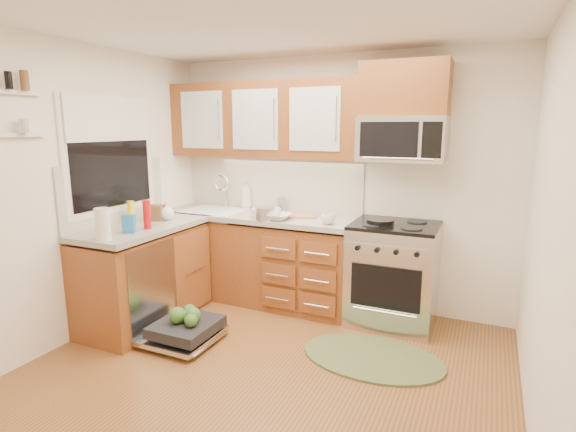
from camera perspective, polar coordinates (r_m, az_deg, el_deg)
The scene contains 37 objects.
floor at distance 3.45m, azimuth -4.23°, elevation -20.35°, with size 3.50×3.50×0.00m, color brown.
ceiling at distance 3.02m, azimuth -4.98°, elevation 24.46°, with size 3.50×3.50×0.00m, color white.
wall_back at distance 4.59m, azimuth 6.04°, elevation 4.22°, with size 3.50×0.04×2.50m, color white.
wall_left at distance 4.12m, azimuth -26.43°, elevation 2.31°, with size 0.04×3.50×2.50m, color white.
wall_right at distance 2.65m, azimuth 30.77°, elevation -2.51°, with size 0.04×3.50×2.50m, color white.
base_cabinet_back at distance 4.77m, azimuth -3.67°, elevation -5.62°, with size 2.05×0.60×0.85m, color brown.
base_cabinet_left at distance 4.45m, azimuth -17.75°, elevation -7.41°, with size 0.60×1.25×0.85m, color brown.
countertop_back at distance 4.64m, azimuth -3.80°, elevation -0.03°, with size 2.07×0.64×0.05m, color #9D9990.
countertop_left at distance 4.32m, azimuth -18.03°, elevation -1.44°, with size 0.64×1.27×0.05m, color #9D9990.
backsplash_back at distance 4.85m, azimuth -2.20°, elevation 4.19°, with size 2.05×0.02×0.57m, color beige.
backsplash_left at distance 4.46m, azimuth -21.09°, elevation 2.82°, with size 0.02×1.25×0.57m, color beige.
upper_cabinets at distance 4.67m, azimuth -3.16°, elevation 12.08°, with size 2.05×0.35×0.75m, color brown, non-canonical shape.
cabinet_over_mw at distance 4.23m, azimuth 14.62°, elevation 15.36°, with size 0.76×0.35×0.47m, color brown.
range at distance 4.28m, azimuth 13.18°, elevation -7.17°, with size 0.76×0.64×0.95m, color silver, non-canonical shape.
microwave at distance 4.19m, azimuth 14.26°, elevation 9.45°, with size 0.76×0.38×0.40m, color silver, non-canonical shape.
sink at distance 4.91m, azimuth -9.31°, elevation -0.72°, with size 0.62×0.50×0.26m, color white, non-canonical shape.
dishwasher at distance 4.05m, azimuth -13.23°, elevation -14.01°, with size 0.70×0.60×0.20m, color silver, non-canonical shape.
window at distance 4.41m, azimuth -21.63°, elevation 7.13°, with size 0.03×1.05×1.05m, color white, non-canonical shape.
window_blind at distance 4.39m, azimuth -21.72°, elevation 11.43°, with size 0.02×0.96×0.40m, color white.
shelf_upper at distance 3.86m, azimuth -31.30°, elevation 13.27°, with size 0.04×0.40×0.03m, color white.
shelf_lower at distance 3.85m, azimuth -30.84°, elevation 8.83°, with size 0.04×0.40×0.03m, color white.
rug at distance 3.79m, azimuth 10.66°, elevation -17.27°, with size 1.12×0.73×0.02m, color #576238, non-canonical shape.
skillet at distance 4.10m, azimuth 11.62°, elevation -0.72°, with size 0.25×0.25×0.05m, color black.
stock_pot at distance 4.35m, azimuth -2.94°, elevation 0.37°, with size 0.21×0.21×0.12m, color silver.
cutting_board at distance 4.47m, azimuth 1.71°, elevation -0.00°, with size 0.29×0.19×0.02m, color #A2714A.
canister at distance 4.73m, azimuth -0.92°, elevation 1.47°, with size 0.10×0.10×0.15m, color silver.
paper_towel_roll at distance 3.83m, azimuth -22.45°, elevation -0.95°, with size 0.12×0.12×0.26m, color white.
mustard_bottle at distance 4.46m, azimuth -19.32°, elevation 0.52°, with size 0.06×0.06×0.20m, color yellow.
red_bottle at distance 4.12m, azimuth -17.47°, elevation 0.16°, with size 0.07×0.07×0.25m, color red.
wooden_box at distance 4.48m, azimuth -16.44°, elevation 0.40°, with size 0.15×0.11×0.15m, color brown.
blue_carton at distance 4.01m, azimuth -19.54°, elevation -0.94°, with size 0.10×0.06×0.16m, color #2876BC.
bowl_a at distance 4.33m, azimuth -1.31°, elevation -0.10°, with size 0.25×0.25×0.06m, color #999999.
bowl_b at distance 4.45m, azimuth -2.79°, elevation 0.40°, with size 0.29×0.29×0.09m, color #999999.
cup at distance 4.14m, azimuth 5.11°, elevation -0.40°, with size 0.13×0.13×0.10m, color #999999.
soap_bottle_a at distance 4.95m, azimuth -5.33°, elevation 2.73°, with size 0.12×0.12×0.30m, color #999999.
soap_bottle_b at distance 4.62m, azimuth -15.68°, elevation 0.91°, with size 0.08×0.08×0.17m, color #999999.
soap_bottle_c at distance 4.47m, azimuth -15.13°, elevation 0.64°, with size 0.14×0.14×0.18m, color #999999.
Camera 1 is at (1.42, -2.57, 1.81)m, focal length 28.00 mm.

